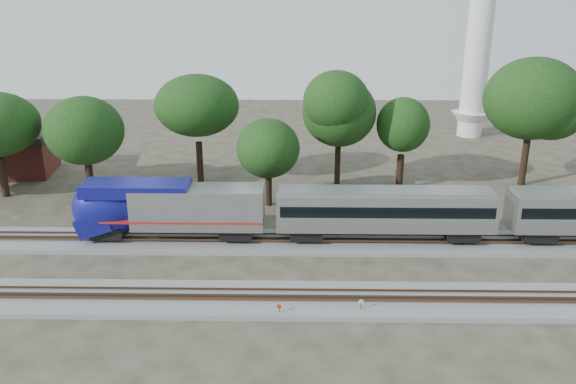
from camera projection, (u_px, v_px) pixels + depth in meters
name	position (u px, v px, depth m)	size (l,w,h in m)	color
ground	(251.00, 276.00, 43.60)	(160.00, 160.00, 0.00)	#383328
track_far	(256.00, 242.00, 49.20)	(160.00, 5.00, 0.73)	slate
track_near	(246.00, 300.00, 39.75)	(160.00, 5.00, 0.73)	slate
switch_stand_red	(279.00, 309.00, 37.70)	(0.32, 0.09, 1.00)	#512D19
switch_stand_white	(361.00, 305.00, 38.07)	(0.36, 0.08, 1.13)	#512D19
switch_lever	(335.00, 314.00, 38.03)	(0.50, 0.30, 0.30)	#512D19
brick_building	(7.00, 154.00, 68.06)	(11.62, 9.01, 5.10)	maroon
tree_2	(84.00, 131.00, 58.94)	(7.37, 7.37, 10.39)	black
tree_3	(197.00, 106.00, 62.58)	(9.25, 9.25, 13.04)	black
tree_4	(268.00, 149.00, 56.56)	(6.20, 6.20, 8.74)	black
tree_5	(339.00, 112.00, 61.42)	(8.77, 8.77, 12.37)	black
tree_6	(403.00, 125.00, 61.09)	(7.50, 7.50, 10.57)	black
tree_7	(533.00, 99.00, 61.59)	(10.12, 10.12, 14.27)	black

